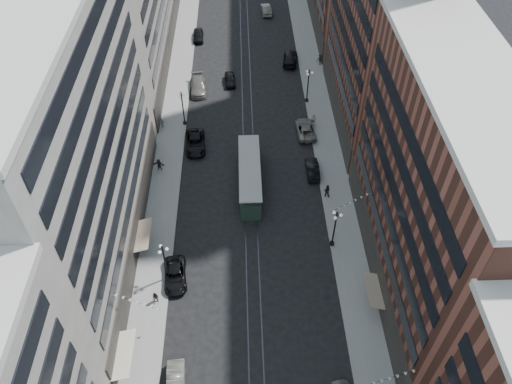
{
  "coord_description": "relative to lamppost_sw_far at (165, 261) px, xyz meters",
  "views": [
    {
      "loc": [
        -0.72,
        -3.39,
        45.47
      ],
      "look_at": [
        0.59,
        35.94,
        5.0
      ],
      "focal_mm": 35.0,
      "sensor_mm": 36.0,
      "label": 1
    }
  ],
  "objects": [
    {
      "name": "car_8",
      "position": [
        1.58,
        35.66,
        -2.24
      ],
      "size": [
        2.94,
        6.1,
        1.71
      ],
      "primitive_type": "imported",
      "rotation": [
        0.0,
        0.0,
        0.09
      ],
      "color": "#66635A",
      "rests_on": "ground"
    },
    {
      "name": "car_1",
      "position": [
        1.82,
        -12.09,
        -2.34
      ],
      "size": [
        1.91,
        4.67,
        1.51
      ],
      "primitive_type": "imported",
      "rotation": [
        0.0,
        0.0,
        0.07
      ],
      "color": "slate",
      "rests_on": "ground"
    },
    {
      "name": "pedestrian_7",
      "position": [
        18.77,
        11.72,
        -2.04
      ],
      "size": [
        0.99,
        0.75,
        1.81
      ],
      "primitive_type": "imported",
      "rotation": [
        0.0,
        0.0,
        2.8
      ],
      "color": "black",
      "rests_on": "sidewalk_east"
    },
    {
      "name": "car_10",
      "position": [
        17.48,
        16.04,
        -2.36
      ],
      "size": [
        1.59,
        4.5,
        1.48
      ],
      "primitive_type": "imported",
      "rotation": [
        0.0,
        0.0,
        3.15
      ],
      "color": "black",
      "rests_on": "ground"
    },
    {
      "name": "pedestrian_5",
      "position": [
        -2.68,
        17.3,
        -2.1
      ],
      "size": [
        1.62,
        0.7,
        1.69
      ],
      "primitive_type": "imported",
      "rotation": [
        0.0,
        0.0,
        -0.17
      ],
      "color": "black",
      "rests_on": "sidewalk_west"
    },
    {
      "name": "lamppost_sw_far",
      "position": [
        0.0,
        0.0,
        0.0
      ],
      "size": [
        1.03,
        1.14,
        5.52
      ],
      "color": "black",
      "rests_on": "sidewalk_west"
    },
    {
      "name": "car_2",
      "position": [
        0.8,
        -0.14,
        -2.39
      ],
      "size": [
        2.88,
        5.32,
        1.42
      ],
      "primitive_type": "imported",
      "rotation": [
        0.0,
        0.0,
        0.11
      ],
      "color": "black",
      "rests_on": "ground"
    },
    {
      "name": "car_14",
      "position": [
        13.55,
        61.45,
        -2.28
      ],
      "size": [
        2.12,
        5.06,
        1.63
      ],
      "primitive_type": "imported",
      "rotation": [
        0.0,
        0.0,
        3.22
      ],
      "color": "#66645B",
      "rests_on": "ground"
    },
    {
      "name": "building_east_mid",
      "position": [
        26.2,
        -0.0,
        8.9
      ],
      "size": [
        8.0,
        30.0,
        24.0
      ],
      "primitive_type": "cube",
      "color": "brown",
      "rests_on": "ground"
    },
    {
      "name": "car_13",
      "position": [
        6.58,
        37.45,
        -2.4
      ],
      "size": [
        1.94,
        4.18,
        1.39
      ],
      "primitive_type": "imported",
      "rotation": [
        0.0,
        0.0,
        0.07
      ],
      "color": "black",
      "rests_on": "ground"
    },
    {
      "name": "car_7",
      "position": [
        1.84,
        21.84,
        -2.3
      ],
      "size": [
        3.11,
        5.96,
        1.6
      ],
      "primitive_type": "imported",
      "rotation": [
        0.0,
        0.0,
        0.08
      ],
      "color": "black",
      "rests_on": "ground"
    },
    {
      "name": "pedestrian_6",
      "position": [
        -3.14,
        26.24,
        -2.17
      ],
      "size": [
        0.99,
        0.64,
        1.55
      ],
      "primitive_type": "imported",
      "rotation": [
        0.0,
        0.0,
        3.41
      ],
      "color": "#A89A8B",
      "rests_on": "sidewalk_west"
    },
    {
      "name": "rail_west",
      "position": [
        8.5,
        42.0,
        -3.09
      ],
      "size": [
        0.12,
        180.0,
        0.02
      ],
      "primitive_type": "cube",
      "color": "#2D2D33",
      "rests_on": "ground"
    },
    {
      "name": "car_11",
      "position": [
        17.38,
        24.34,
        -2.33
      ],
      "size": [
        2.75,
        5.58,
        1.52
      ],
      "primitive_type": "imported",
      "rotation": [
        0.0,
        0.0,
        3.18
      ],
      "color": "slate",
      "rests_on": "ground"
    },
    {
      "name": "lamppost_se_far",
      "position": [
        18.4,
        4.0,
        0.0
      ],
      "size": [
        1.03,
        1.14,
        5.52
      ],
      "color": "black",
      "rests_on": "sidewalk_east"
    },
    {
      "name": "lamppost_sw_mid",
      "position": [
        0.0,
        27.0,
        0.0
      ],
      "size": [
        1.03,
        1.14,
        5.52
      ],
      "color": "black",
      "rests_on": "sidewalk_west"
    },
    {
      "name": "rail_east",
      "position": [
        9.9,
        42.0,
        -3.09
      ],
      "size": [
        0.12,
        180.0,
        0.02
      ],
      "primitive_type": "cube",
      "color": "#2D2D33",
      "rests_on": "ground"
    },
    {
      "name": "sidewalk_west",
      "position": [
        -1.8,
        42.0,
        -3.02
      ],
      "size": [
        4.0,
        180.0,
        0.15
      ],
      "primitive_type": "cube",
      "color": "gray",
      "rests_on": "ground"
    },
    {
      "name": "pedestrian_8",
      "position": [
        18.76,
        26.37,
        -2.04
      ],
      "size": [
        0.68,
        0.46,
        1.8
      ],
      "primitive_type": "imported",
      "rotation": [
        0.0,
        0.0,
        3.1
      ],
      "color": "gray",
      "rests_on": "sidewalk_east"
    },
    {
      "name": "car_9",
      "position": [
        0.8,
        51.78,
        -2.32
      ],
      "size": [
        1.98,
        4.62,
        1.56
      ],
      "primitive_type": "imported",
      "rotation": [
        0.0,
        0.0,
        0.03
      ],
      "color": "black",
      "rests_on": "ground"
    },
    {
      "name": "pedestrian_2",
      "position": [
        -0.96,
        -2.98,
        -2.19
      ],
      "size": [
        0.81,
        0.59,
        1.5
      ],
      "primitive_type": "imported",
      "rotation": [
        0.0,
        0.0,
        -0.28
      ],
      "color": "black",
      "rests_on": "sidewalk_west"
    },
    {
      "name": "car_12",
      "position": [
        16.76,
        43.39,
        -2.28
      ],
      "size": [
        3.05,
        5.92,
        1.64
      ],
      "primitive_type": "imported",
      "rotation": [
        0.0,
        0.0,
        3.0
      ],
      "color": "black",
      "rests_on": "ground"
    },
    {
      "name": "streetcar",
      "position": [
        9.2,
        13.96,
        -1.54
      ],
      "size": [
        2.7,
        12.2,
        3.38
      ],
      "color": "#263C2F",
      "rests_on": "ground"
    },
    {
      "name": "sidewalk_east",
      "position": [
        20.2,
        42.0,
        -3.02
      ],
      "size": [
        4.0,
        180.0,
        0.15
      ],
      "primitive_type": "cube",
      "color": "gray",
      "rests_on": "ground"
    },
    {
      "name": "ground",
      "position": [
        9.2,
        32.0,
        -3.1
      ],
      "size": [
        220.0,
        220.0,
        0.0
      ],
      "primitive_type": "plane",
      "color": "black",
      "rests_on": "ground"
    },
    {
      "name": "building_west_mid",
      "position": [
        -7.8,
        5.0,
        10.9
      ],
      "size": [
        8.0,
        36.0,
        28.0
      ],
      "primitive_type": "cube",
      "color": "#9B9589",
      "rests_on": "ground"
    },
    {
      "name": "lamppost_se_mid",
      "position": [
        18.4,
        32.0,
        0.0
      ],
      "size": [
        1.03,
        1.14,
        5.52
      ],
      "color": "black",
      "rests_on": "sidewalk_east"
    },
    {
      "name": "pedestrian_9",
      "position": [
        21.7,
        42.29,
        -1.99
      ],
      "size": [
        1.24,
        0.52,
        1.91
      ],
      "primitive_type": "imported",
      "rotation": [
        0.0,
        0.0,
        -0.01
      ],
      "color": "black",
      "rests_on": "sidewalk_east"
    }
  ]
}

